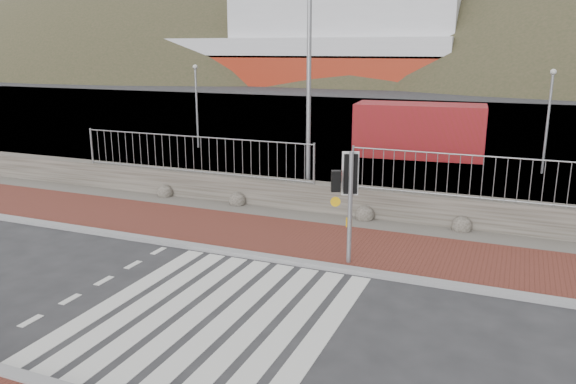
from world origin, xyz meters
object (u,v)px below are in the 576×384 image
at_px(ferry, 301,45).
at_px(streetlight, 313,58).
at_px(shipping_container, 419,130).
at_px(traffic_signal_far, 349,184).

xyz_separation_m(ferry, streetlight, (23.65, -59.82, -0.78)).
xyz_separation_m(streetlight, shipping_container, (1.72, 9.75, -3.37)).
relative_size(ferry, shipping_container, 8.60).
bearing_deg(ferry, traffic_signal_far, -67.86).
relative_size(ferry, streetlight, 6.14).
bearing_deg(streetlight, traffic_signal_far, -53.82).
relative_size(ferry, traffic_signal_far, 18.71).
bearing_deg(ferry, shipping_container, -63.14).
height_order(ferry, streetlight, ferry).
bearing_deg(streetlight, shipping_container, 87.26).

